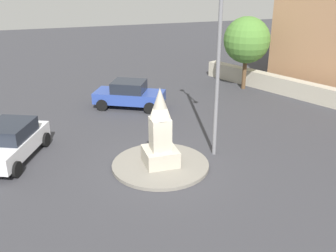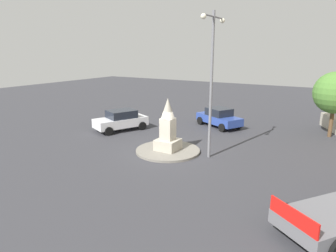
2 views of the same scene
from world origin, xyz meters
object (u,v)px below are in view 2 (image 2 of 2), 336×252
at_px(monument, 168,129).
at_px(tree_near_wall, 335,93).
at_px(car_white_parked_left, 121,120).
at_px(car_blue_approaching, 219,117).
at_px(streetlamp, 212,73).

relative_size(monument, tree_near_wall, 0.69).
xyz_separation_m(car_white_parked_left, tree_near_wall, (-6.34, 13.92, 2.35)).
bearing_deg(car_blue_approaching, tree_near_wall, 99.98).
bearing_deg(streetlamp, car_white_parked_left, -103.81).
height_order(streetlamp, car_blue_approaching, streetlamp).
relative_size(car_white_parked_left, car_blue_approaching, 1.03).
height_order(streetlamp, tree_near_wall, streetlamp).
bearing_deg(car_white_parked_left, streetlamp, 76.19).
bearing_deg(streetlamp, tree_near_wall, 145.80).
height_order(monument, tree_near_wall, tree_near_wall).
bearing_deg(tree_near_wall, car_blue_approaching, -80.02).
relative_size(streetlamp, car_blue_approaching, 1.90).
relative_size(monument, car_white_parked_left, 0.73).
relative_size(streetlamp, tree_near_wall, 1.73).
bearing_deg(monument, car_blue_approaching, 177.57).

